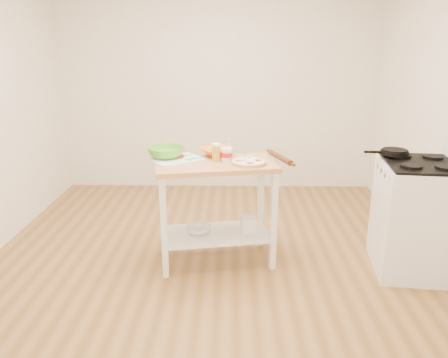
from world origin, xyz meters
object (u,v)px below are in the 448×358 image
(gas_stove, at_px, (415,217))
(knife, at_px, (174,156))
(skillet, at_px, (394,152))
(green_bowl, at_px, (166,153))
(beer_pint, at_px, (216,152))
(shelf_bin, at_px, (248,224))
(yogurt_tub, at_px, (227,154))
(spatula, at_px, (193,159))
(pizza, at_px, (249,162))
(orange_bowl, at_px, (217,151))
(prep_island, at_px, (216,192))
(rolling_pin, at_px, (280,158))
(shelf_glass_bowl, at_px, (199,229))
(cutting_board, at_px, (176,159))

(gas_stove, distance_m, knife, 2.09)
(skillet, distance_m, green_bowl, 1.92)
(beer_pint, xyz_separation_m, shelf_bin, (0.28, 0.01, -0.65))
(green_bowl, xyz_separation_m, yogurt_tub, (0.52, -0.08, 0.01))
(spatula, relative_size, yogurt_tub, 0.72)
(pizza, bearing_deg, yogurt_tub, 154.36)
(skillet, bearing_deg, beer_pint, -174.81)
(gas_stove, xyz_separation_m, orange_bowl, (-1.66, 0.37, 0.46))
(prep_island, bearing_deg, green_bowl, 162.82)
(pizza, relative_size, rolling_pin, 0.72)
(prep_island, relative_size, shelf_bin, 8.38)
(spatula, bearing_deg, beer_pint, -17.13)
(shelf_bin, bearing_deg, spatula, 179.79)
(spatula, relative_size, beer_pint, 0.97)
(beer_pint, bearing_deg, shelf_glass_bowl, -161.09)
(green_bowl, relative_size, shelf_bin, 2.44)
(beer_pint, bearing_deg, orange_bowl, 90.27)
(gas_stove, xyz_separation_m, rolling_pin, (-1.12, 0.20, 0.45))
(cutting_board, relative_size, green_bowl, 1.59)
(green_bowl, bearing_deg, beer_pint, -10.99)
(beer_pint, xyz_separation_m, rolling_pin, (0.54, 0.03, -0.05))
(cutting_board, bearing_deg, spatula, -40.82)
(rolling_pin, bearing_deg, cutting_board, -179.76)
(prep_island, bearing_deg, pizza, -7.83)
(gas_stove, bearing_deg, shelf_glass_bowl, -176.85)
(shelf_bin, bearing_deg, knife, 173.36)
(shelf_bin, bearing_deg, shelf_glass_bowl, -172.28)
(skillet, relative_size, shelf_bin, 2.84)
(beer_pint, distance_m, yogurt_tub, 0.09)
(skillet, bearing_deg, yogurt_tub, -174.80)
(skillet, relative_size, knife, 1.45)
(gas_stove, bearing_deg, green_bowl, 179.91)
(cutting_board, relative_size, shelf_bin, 3.88)
(pizza, height_order, shelf_bin, pizza)
(prep_island, relative_size, rolling_pin, 2.67)
(green_bowl, distance_m, shelf_glass_bowl, 0.73)
(orange_bowl, relative_size, rolling_pin, 0.70)
(cutting_board, xyz_separation_m, shelf_glass_bowl, (0.19, -0.08, -0.61))
(pizza, xyz_separation_m, shelf_glass_bowl, (-0.42, 0.03, -0.62))
(orange_bowl, bearing_deg, rolling_pin, -17.52)
(knife, distance_m, shelf_bin, 0.88)
(shelf_bin, bearing_deg, pizza, -96.03)
(cutting_board, relative_size, beer_pint, 3.34)
(pizza, height_order, knife, pizza)
(cutting_board, distance_m, knife, 0.06)
(pizza, bearing_deg, knife, 165.31)
(pizza, bearing_deg, skillet, 5.13)
(cutting_board, distance_m, shelf_bin, 0.85)
(prep_island, xyz_separation_m, shelf_bin, (0.28, 0.05, -0.31))
(shelf_bin, bearing_deg, yogurt_tub, -178.50)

